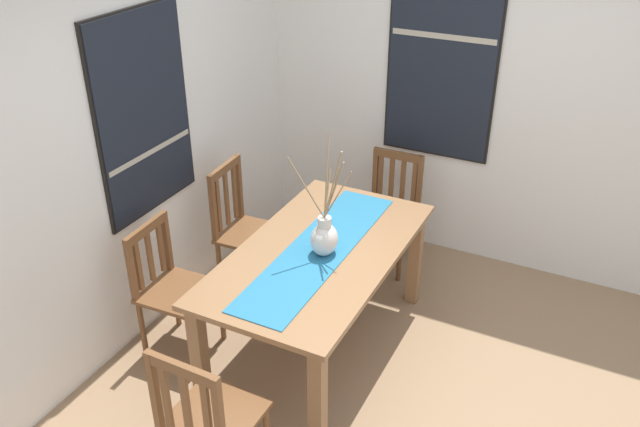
{
  "coord_description": "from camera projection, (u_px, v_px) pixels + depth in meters",
  "views": [
    {
      "loc": [
        -2.77,
        -0.86,
        2.9
      ],
      "look_at": [
        0.28,
        0.66,
        0.98
      ],
      "focal_mm": 37.04,
      "sensor_mm": 36.0,
      "label": 1
    }
  ],
  "objects": [
    {
      "name": "painting_on_back_wall",
      "position": [
        143.0,
        114.0,
        4.0
      ],
      "size": [
        0.82,
        0.05,
        1.27
      ],
      "color": "black"
    },
    {
      "name": "chair_3",
      "position": [
        208.0,
        419.0,
        3.17
      ],
      "size": [
        0.43,
        0.43,
        0.93
      ],
      "color": "brown",
      "rests_on": "ground_plane"
    },
    {
      "name": "wall_side",
      "position": [
        502.0,
        92.0,
        4.7
      ],
      "size": [
        0.12,
        6.4,
        2.7
      ],
      "primitive_type": "cube",
      "color": "silver",
      "rests_on": "ground_plane"
    },
    {
      "name": "chair_2",
      "position": [
        172.0,
        287.0,
        4.14
      ],
      "size": [
        0.44,
        0.44,
        0.89
      ],
      "color": "brown",
      "rests_on": "ground_plane"
    },
    {
      "name": "centerpiece_vase",
      "position": [
        324.0,
        237.0,
        3.88
      ],
      "size": [
        0.28,
        0.32,
        0.72
      ],
      "color": "silver",
      "rests_on": "dining_table"
    },
    {
      "name": "wall_back",
      "position": [
        123.0,
        137.0,
        3.98
      ],
      "size": [
        6.4,
        0.12,
        2.7
      ],
      "primitive_type": "cube",
      "color": "silver",
      "rests_on": "ground_plane"
    },
    {
      "name": "chair_1",
      "position": [
        245.0,
        228.0,
        4.74
      ],
      "size": [
        0.44,
        0.44,
        0.96
      ],
      "color": "brown",
      "rests_on": "ground_plane"
    },
    {
      "name": "dining_table",
      "position": [
        319.0,
        266.0,
        4.03
      ],
      "size": [
        1.68,
        0.91,
        0.76
      ],
      "color": "#8E6642",
      "rests_on": "ground_plane"
    },
    {
      "name": "painting_on_side_wall",
      "position": [
        441.0,
        70.0,
        4.77
      ],
      "size": [
        0.05,
        0.82,
        1.32
      ],
      "color": "black"
    },
    {
      "name": "table_runner",
      "position": [
        319.0,
        249.0,
        3.97
      ],
      "size": [
        1.54,
        0.36,
        0.01
      ],
      "primitive_type": "cube",
      "color": "#236B93",
      "rests_on": "dining_table"
    },
    {
      "name": "ground_plane",
      "position": [
        399.0,
        404.0,
        3.92
      ],
      "size": [
        6.4,
        6.4,
        0.03
      ],
      "primitive_type": "cube",
      "color": "#8E7051"
    },
    {
      "name": "chair_0",
      "position": [
        390.0,
        208.0,
        5.04
      ],
      "size": [
        0.43,
        0.43,
        0.88
      ],
      "color": "brown",
      "rests_on": "ground_plane"
    }
  ]
}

